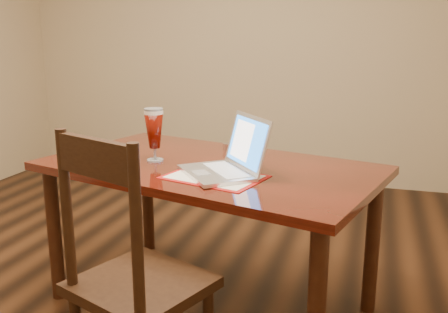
% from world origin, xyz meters
% --- Properties ---
extents(ground, '(5.00, 5.00, 0.00)m').
position_xyz_m(ground, '(0.00, 0.00, 0.00)').
color(ground, black).
rests_on(ground, ground).
extents(dining_table, '(1.79, 1.29, 1.02)m').
position_xyz_m(dining_table, '(0.43, 0.10, 0.68)').
color(dining_table, '#52130A').
rests_on(dining_table, ground).
extents(dining_chair, '(0.58, 0.56, 1.06)m').
position_xyz_m(dining_chair, '(0.39, -0.64, 0.50)').
color(dining_chair, black).
rests_on(dining_chair, ground).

